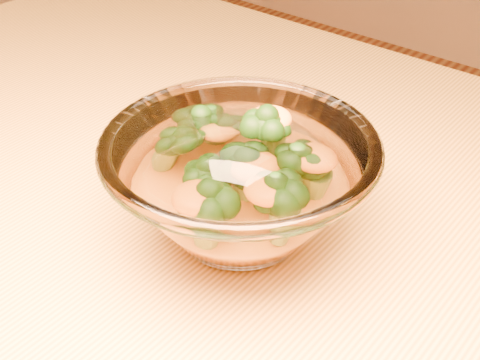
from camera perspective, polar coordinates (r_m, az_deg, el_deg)
table at (r=0.68m, az=-0.92°, el=-8.99°), size 1.20×0.80×0.75m
glass_bowl at (r=0.55m, az=0.00°, el=-0.42°), size 0.23×0.23×0.10m
cheese_sauce at (r=0.56m, az=0.00°, el=-2.17°), size 0.13×0.13×0.04m
broccoli_heap at (r=0.55m, az=-0.17°, el=1.06°), size 0.16×0.13×0.08m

